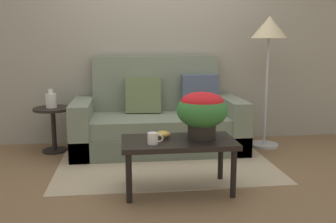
# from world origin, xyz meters

# --- Properties ---
(ground_plane) EXTENTS (14.00, 14.00, 0.00)m
(ground_plane) POSITION_xyz_m (0.00, 0.00, 0.00)
(ground_plane) COLOR brown
(wall_back) EXTENTS (6.40, 0.12, 2.92)m
(wall_back) POSITION_xyz_m (0.00, 1.12, 1.46)
(wall_back) COLOR gray
(wall_back) RESTS_ON ground
(area_rug) EXTENTS (2.28, 1.73, 0.01)m
(area_rug) POSITION_xyz_m (0.00, 0.13, 0.01)
(area_rug) COLOR tan
(area_rug) RESTS_ON ground
(couch) EXTENTS (2.03, 0.92, 1.13)m
(couch) POSITION_xyz_m (-0.01, 0.64, 0.34)
(couch) COLOR #626B59
(couch) RESTS_ON ground
(coffee_table) EXTENTS (0.99, 0.53, 0.46)m
(coffee_table) POSITION_xyz_m (0.03, -0.70, 0.41)
(coffee_table) COLOR black
(coffee_table) RESTS_ON ground
(side_table) EXTENTS (0.45, 0.45, 0.54)m
(side_table) POSITION_xyz_m (-1.27, 0.67, 0.37)
(side_table) COLOR black
(side_table) RESTS_ON ground
(floor_lamp) EXTENTS (0.44, 0.44, 1.61)m
(floor_lamp) POSITION_xyz_m (1.33, 0.60, 1.36)
(floor_lamp) COLOR #B2B2B7
(floor_lamp) RESTS_ON ground
(potted_plant) EXTENTS (0.44, 0.44, 0.41)m
(potted_plant) POSITION_xyz_m (0.24, -0.68, 0.72)
(potted_plant) COLOR black
(potted_plant) RESTS_ON coffee_table
(coffee_mug) EXTENTS (0.13, 0.09, 0.10)m
(coffee_mug) POSITION_xyz_m (-0.20, -0.81, 0.51)
(coffee_mug) COLOR white
(coffee_mug) RESTS_ON coffee_table
(snack_bowl) EXTENTS (0.13, 0.13, 0.07)m
(snack_bowl) POSITION_xyz_m (-0.10, -0.63, 0.50)
(snack_bowl) COLOR gold
(snack_bowl) RESTS_ON coffee_table
(table_vase) EXTENTS (0.13, 0.13, 0.22)m
(table_vase) POSITION_xyz_m (-1.29, 0.68, 0.63)
(table_vase) COLOR silver
(table_vase) RESTS_ON side_table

